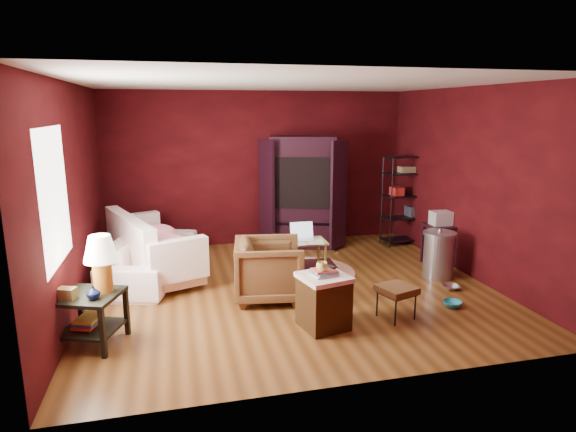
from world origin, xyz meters
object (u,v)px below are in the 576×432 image
laptop_desk (304,244)px  tv_armoire (303,190)px  hamper (324,300)px  side_table (96,280)px  sofa (151,248)px  wire_shelving (406,196)px  armchair (269,267)px

laptop_desk → tv_armoire: (0.42, 1.61, 0.55)m
tv_armoire → laptop_desk: bearing=-88.1°
hamper → tv_armoire: 3.49m
hamper → side_table: bearing=175.1°
sofa → wire_shelving: 4.61m
sofa → tv_armoire: (2.64, 1.08, 0.61)m
sofa → wire_shelving: wire_shelving is taller
armchair → wire_shelving: bearing=-46.9°
sofa → side_table: size_ratio=1.88×
sofa → laptop_desk: bearing=-87.3°
armchair → hamper: 1.09m
side_table → wire_shelving: 5.75m
laptop_desk → tv_armoire: bearing=76.9°
armchair → laptop_desk: bearing=-33.7°
laptop_desk → tv_armoire: tv_armoire is taller
sofa → tv_armoire: bearing=-51.7°
hamper → wire_shelving: wire_shelving is taller
sofa → armchair: size_ratio=2.52×
sofa → hamper: bearing=-122.9°
sofa → laptop_desk: 2.28m
hamper → sofa: bearing=131.1°
laptop_desk → side_table: bearing=-148.9°
armchair → side_table: 2.18m
side_table → sofa: bearing=76.8°
sofa → side_table: bearing=-177.2°
tv_armoire → armchair: bearing=-98.5°
tv_armoire → sofa: bearing=-141.1°
wire_shelving → armchair: bearing=-151.0°
hamper → wire_shelving: bearing=50.0°
armchair → laptop_desk: size_ratio=1.10×
sofa → hamper: (1.98, -2.27, -0.11)m
armchair → hamper: size_ratio=1.22×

